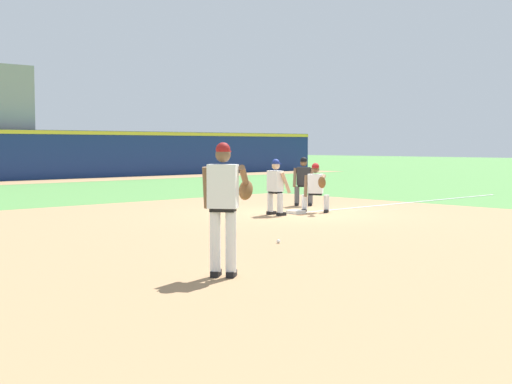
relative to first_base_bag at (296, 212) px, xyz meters
The scene contains 9 objects.
ground_plane 0.04m from the first_base_bag, ahead, with size 160.00×160.00×0.00m, color #518942.
infield_dirt_patch 4.61m from the first_base_bag, 142.55° to the right, with size 18.00×18.00×0.01m, color #A87F56.
foul_line_stripe 5.21m from the first_base_bag, ahead, with size 10.42×0.10×0.00m, color white.
first_base_bag is the anchor object (origin of this frame).
baseball 5.74m from the first_base_bag, 139.54° to the right, with size 0.07×0.07×0.07m, color white.
pitcher 9.23m from the first_base_bag, 142.45° to the right, with size 0.85×0.57×1.86m.
first_baseman 0.92m from the first_base_bag, 17.89° to the right, with size 0.80×1.05×1.34m.
baserunner 1.02m from the first_base_bag, behind, with size 0.47×0.62×1.46m.
umpire 2.54m from the first_base_bag, 38.31° to the left, with size 0.65×0.68×1.46m.
Camera 1 is at (-13.63, -13.01, 1.83)m, focal length 50.00 mm.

